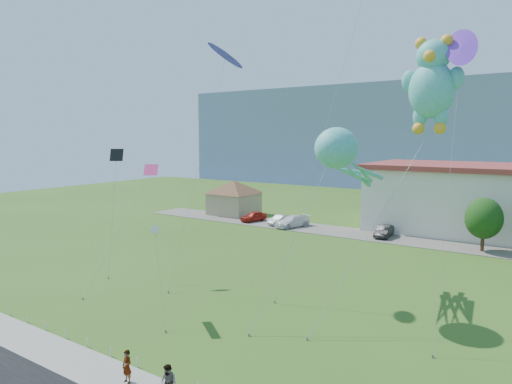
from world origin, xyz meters
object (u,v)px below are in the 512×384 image
teddy_bear_kite (432,83)px  parked_car_white (292,221)px  pedestrian_right (168,383)px  parked_car_black (384,231)px  octopus_kite (343,158)px  pavilion (234,194)px  parked_car_red (254,216)px  parked_car_silver (280,220)px  pedestrian_left (127,367)px

teddy_bear_kite → parked_car_white: bearing=137.0°
pedestrian_right → parked_car_black: 37.76m
pedestrian_right → octopus_kite: bearing=79.5°
pedestrian_right → parked_car_white: pedestrian_right is taller
pavilion → parked_car_white: size_ratio=1.86×
parked_car_white → parked_car_black: parked_car_white is taller
parked_car_red → parked_car_white: size_ratio=0.80×
octopus_kite → parked_car_black: bearing=100.5°
pedestrian_right → pavilion: bearing=116.8°
pavilion → parked_car_red: (5.68, -3.22, -2.29)m
parked_car_white → teddy_bear_kite: size_ratio=0.28×
pavilion → parked_car_silver: 10.68m
pedestrian_left → pedestrian_right: size_ratio=0.95×
pedestrian_left → pedestrian_right: bearing=3.8°
octopus_kite → teddy_bear_kite: (5.17, 1.71, 4.83)m
parked_car_silver → octopus_kite: size_ratio=0.28×
parked_car_black → teddy_bear_kite: (9.22, -20.17, 14.17)m
parked_car_red → parked_car_silver: bearing=11.7°
parked_car_white → parked_car_black: size_ratio=1.21×
parked_car_white → pedestrian_left: bearing=-52.6°
pavilion → pedestrian_left: bearing=-59.6°
parked_car_black → parked_car_silver: bearing=176.5°
pavilion → parked_car_red: size_ratio=2.32×
pedestrian_left → parked_car_red: (-18.18, 37.44, -0.15)m
parked_car_red → parked_car_white: (6.32, -0.52, 0.04)m
pedestrian_right → parked_car_red: bearing=112.8°
pedestrian_left → parked_car_black: bearing=94.8°
pedestrian_left → pedestrian_right: pedestrian_right is taller
parked_car_silver → teddy_bear_kite: teddy_bear_kite is taller
pedestrian_right → parked_car_silver: 40.92m
pedestrian_left → parked_car_red: bearing=120.4°
pedestrian_left → parked_car_red: 41.62m
pedestrian_right → teddy_bear_kite: bearing=63.8°
parked_car_white → octopus_kite: size_ratio=0.36×
pavilion → pedestrian_left: 47.19m
pedestrian_right → parked_car_red: pedestrian_right is taller
pedestrian_right → teddy_bear_kite: (6.31, 17.47, 13.98)m
parked_car_silver → octopus_kite: bearing=-41.1°
parked_car_silver → parked_car_white: size_ratio=0.76×
parked_car_white → teddy_bear_kite: bearing=-23.4°
pavilion → teddy_bear_kite: teddy_bear_kite is taller
pavilion → parked_car_red: pavilion is taller
pavilion → parked_car_black: bearing=-7.3°
pavilion → parked_car_white: pavilion is taller
parked_car_black → octopus_kite: 24.13m
pedestrian_right → parked_car_red: 42.89m
pedestrian_right → octopus_kite: (1.15, 15.76, 9.15)m
parked_car_red → parked_car_silver: (4.20, -0.09, -0.06)m
octopus_kite → pedestrian_right: bearing=-94.2°
pavilion → parked_car_white: bearing=-17.3°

